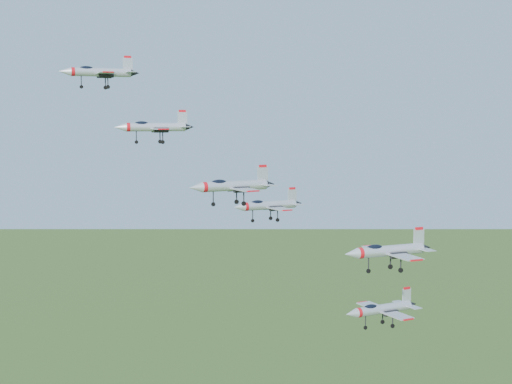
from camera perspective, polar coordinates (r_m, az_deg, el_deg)
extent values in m
cylinder|color=#ADB2BB|center=(108.98, -12.29, 9.34)|extent=(8.81, 2.61, 1.26)
cone|color=#ADB2BB|center=(108.27, -15.06, 9.30)|extent=(1.92, 1.52, 1.26)
cone|color=black|center=(109.90, -9.66, 9.36)|extent=(1.51, 1.27, 1.07)
ellipsoid|color=black|center=(108.70, -13.42, 9.58)|extent=(2.25, 1.23, 0.80)
cube|color=#ADB2BB|center=(106.33, -11.95, 9.31)|extent=(2.87, 4.56, 0.14)
cube|color=#ADB2BB|center=(111.67, -12.41, 9.12)|extent=(2.87, 4.56, 0.14)
cube|color=#ADB2BB|center=(109.78, -10.22, 10.04)|extent=(1.45, 0.34, 2.04)
cube|color=red|center=(109.87, -10.23, 10.59)|extent=(1.07, 0.30, 0.34)
cylinder|color=#ADB2BB|center=(98.16, -8.01, 5.17)|extent=(8.14, 1.97, 1.16)
cone|color=#ADB2BB|center=(97.43, -10.82, 5.11)|extent=(1.72, 1.32, 1.16)
cone|color=black|center=(99.09, -5.34, 5.20)|extent=(1.35, 1.11, 0.99)
ellipsoid|color=black|center=(97.83, -9.15, 5.40)|extent=(2.04, 1.03, 0.74)
cube|color=#ADB2BB|center=(95.73, -7.63, 5.02)|extent=(2.44, 4.13, 0.13)
cube|color=#ADB2BB|center=(100.67, -8.16, 5.05)|extent=(2.44, 4.13, 0.13)
cube|color=#ADB2BB|center=(98.87, -5.91, 5.90)|extent=(1.35, 0.24, 1.88)
cube|color=red|center=(98.88, -5.92, 6.47)|extent=(0.99, 0.22, 0.31)
cylinder|color=#ADB2BB|center=(83.74, -1.73, 0.50)|extent=(8.21, 3.13, 1.18)
cone|color=#ADB2BB|center=(81.83, -4.85, 0.36)|extent=(1.87, 1.54, 1.18)
cone|color=black|center=(85.81, 1.13, 0.63)|extent=(1.48, 1.28, 1.00)
ellipsoid|color=black|center=(82.89, -2.99, 0.75)|extent=(2.14, 1.31, 0.75)
cube|color=#ADB2BB|center=(81.55, -0.87, 0.20)|extent=(2.99, 4.38, 0.13)
cube|color=#ADB2BB|center=(86.14, -2.33, 0.49)|extent=(2.99, 4.38, 0.13)
cube|color=#ADB2BB|center=(85.25, 0.54, 1.42)|extent=(1.35, 0.44, 1.91)
cube|color=red|center=(85.18, 0.54, 2.09)|extent=(1.00, 0.37, 0.32)
cylinder|color=#ADB2BB|center=(111.07, 1.10, -1.06)|extent=(9.02, 3.71, 1.30)
cone|color=#ADB2BB|center=(108.54, -1.39, -1.22)|extent=(2.09, 1.74, 1.30)
cone|color=black|center=(113.69, 3.39, -0.91)|extent=(1.65, 1.45, 1.11)
ellipsoid|color=black|center=(109.96, 0.10, -0.87)|extent=(2.37, 1.50, 0.83)
cube|color=#ADB2BB|center=(108.78, 1.91, -1.34)|extent=(3.42, 4.86, 0.14)
cube|color=#ADB2BB|center=(113.63, 0.49, -1.03)|extent=(3.42, 4.86, 0.14)
cube|color=#ADB2BB|center=(112.97, 2.91, -0.26)|extent=(1.48, 0.53, 2.10)
cube|color=red|center=(112.86, 2.92, 0.30)|extent=(1.10, 0.44, 0.35)
cylinder|color=#ADB2BB|center=(97.68, 10.69, -4.63)|extent=(10.16, 3.26, 1.45)
cone|color=#ADB2BB|center=(94.52, 7.62, -4.93)|extent=(2.24, 1.79, 1.45)
cone|color=black|center=(100.97, 13.45, -4.35)|extent=(1.76, 1.50, 1.23)
ellipsoid|color=black|center=(96.26, 9.47, -4.43)|extent=(2.61, 1.47, 0.92)
cube|color=#ADB2BB|center=(95.31, 11.84, -5.09)|extent=(3.42, 5.30, 0.16)
cube|color=#ADB2BB|center=(100.43, 9.80, -4.49)|extent=(3.42, 5.30, 0.16)
cube|color=#ADB2BB|center=(100.00, 12.90, -3.56)|extent=(1.67, 0.44, 2.35)
cube|color=red|center=(99.81, 12.91, -2.86)|extent=(1.24, 0.38, 0.39)
cylinder|color=#ADB2BB|center=(108.47, 10.14, -9.19)|extent=(9.66, 3.96, 1.39)
cone|color=#ADB2BB|center=(105.09, 7.63, -9.64)|extent=(2.24, 1.87, 1.39)
cone|color=black|center=(111.91, 12.41, -8.76)|extent=(1.77, 1.55, 1.18)
ellipsoid|color=black|center=(106.93, 9.14, -9.10)|extent=(2.54, 1.61, 0.88)
cube|color=#ADB2BB|center=(106.42, 11.24, -9.65)|extent=(3.65, 5.21, 0.15)
cube|color=#ADB2BB|center=(110.95, 9.26, -8.97)|extent=(3.65, 5.21, 0.15)
cube|color=#ADB2BB|center=(110.82, 11.96, -8.13)|extent=(1.58, 0.56, 2.25)
cube|color=red|center=(110.54, 11.97, -7.53)|extent=(1.18, 0.46, 0.38)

